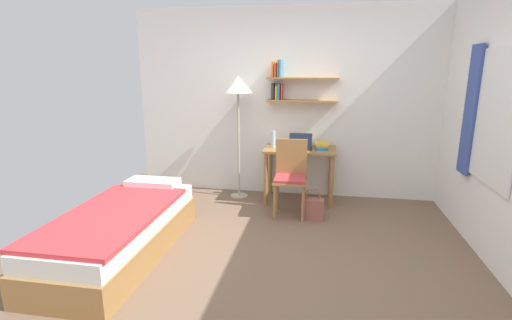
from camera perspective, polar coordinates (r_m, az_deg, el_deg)
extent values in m
plane|color=brown|center=(3.74, 2.11, -14.78)|extent=(5.28, 5.28, 0.00)
cube|color=white|center=(5.32, 5.26, 8.49)|extent=(4.40, 0.05, 2.60)
cube|color=#9E703D|center=(5.17, 6.98, 8.87)|extent=(0.95, 0.22, 0.02)
cube|color=#333338|center=(5.23, 2.59, 10.32)|extent=(0.03, 0.14, 0.22)
cube|color=gold|center=(5.23, 3.13, 10.15)|extent=(0.03, 0.13, 0.19)
cube|color=#3384C6|center=(5.22, 3.51, 10.28)|extent=(0.03, 0.15, 0.21)
cube|color=#D13D38|center=(5.21, 3.96, 10.22)|extent=(0.02, 0.15, 0.21)
cube|color=#9E703D|center=(5.16, 7.08, 12.18)|extent=(0.95, 0.22, 0.02)
cube|color=orange|center=(5.23, 2.58, 13.53)|extent=(0.02, 0.12, 0.20)
cube|color=#D13D38|center=(5.20, 2.99, 13.43)|extent=(0.03, 0.17, 0.19)
cube|color=gold|center=(5.21, 3.39, 13.65)|extent=(0.02, 0.14, 0.23)
cube|color=#3384C6|center=(5.19, 3.71, 13.64)|extent=(0.02, 0.18, 0.23)
cube|color=silver|center=(4.05, 32.54, 5.40)|extent=(0.02, 0.88, 1.24)
cube|color=white|center=(4.05, 32.65, 5.39)|extent=(0.01, 0.82, 1.18)
cube|color=#384C93|center=(4.55, 29.66, 6.47)|extent=(0.03, 0.28, 1.34)
cube|color=#9E703D|center=(3.99, -19.75, -11.47)|extent=(0.83, 1.98, 0.28)
cube|color=silver|center=(3.91, -20.01, -8.55)|extent=(0.80, 1.92, 0.16)
cube|color=#DB383D|center=(3.78, -21.03, -7.78)|extent=(0.85, 1.62, 0.04)
cube|color=white|center=(4.51, -15.34, -3.47)|extent=(0.58, 0.28, 0.10)
cube|color=#9E703D|center=(5.08, 6.66, 1.59)|extent=(0.95, 0.56, 0.03)
cylinder|color=#9E703D|center=(4.99, 1.48, -2.91)|extent=(0.06, 0.06, 0.71)
cylinder|color=#9E703D|center=(4.94, 11.33, -3.35)|extent=(0.06, 0.06, 0.71)
cylinder|color=#9E703D|center=(5.43, 2.20, -1.53)|extent=(0.06, 0.06, 0.71)
cylinder|color=#9E703D|center=(5.39, 11.24, -1.91)|extent=(0.06, 0.06, 0.71)
cube|color=#9E703D|center=(4.61, 5.19, -3.14)|extent=(0.42, 0.42, 0.03)
cube|color=#B23838|center=(4.60, 5.20, -2.79)|extent=(0.38, 0.38, 0.04)
cube|color=#9E703D|center=(4.72, 5.40, 0.57)|extent=(0.39, 0.05, 0.43)
cylinder|color=#9E703D|center=(4.54, 2.87, -6.46)|extent=(0.04, 0.04, 0.44)
cylinder|color=#9E703D|center=(4.52, 7.13, -6.64)|extent=(0.04, 0.04, 0.44)
cylinder|color=#9E703D|center=(4.85, 3.27, -5.10)|extent=(0.04, 0.04, 0.44)
cylinder|color=#9E703D|center=(4.84, 7.25, -5.26)|extent=(0.04, 0.04, 0.44)
cylinder|color=#B2A893|center=(5.39, -2.56, -5.46)|extent=(0.24, 0.24, 0.02)
cylinder|color=#B2A893|center=(5.19, -2.65, 2.19)|extent=(0.03, 0.03, 1.44)
cone|color=silver|center=(5.09, -2.75, 11.38)|extent=(0.38, 0.38, 0.22)
cube|color=black|center=(5.05, 6.70, 1.77)|extent=(0.31, 0.20, 0.01)
cube|color=black|center=(5.10, 6.77, 2.99)|extent=(0.30, 0.08, 0.18)
cube|color=black|center=(5.09, 6.77, 2.96)|extent=(0.27, 0.06, 0.15)
cylinder|color=silver|center=(5.10, 2.64, 3.18)|extent=(0.06, 0.06, 0.22)
cube|color=#3384C6|center=(5.07, 9.84, 1.76)|extent=(0.15, 0.24, 0.02)
cube|color=#3384C6|center=(5.06, 9.86, 2.00)|extent=(0.16, 0.22, 0.02)
cube|color=orange|center=(5.07, 9.87, 2.26)|extent=(0.17, 0.24, 0.02)
cube|color=gold|center=(5.07, 9.96, 2.48)|extent=(0.18, 0.21, 0.02)
cube|color=#99564C|center=(4.64, 8.54, -7.35)|extent=(0.27, 0.13, 0.25)
torus|color=#99564C|center=(4.58, 8.62, -5.28)|extent=(0.19, 0.02, 0.19)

